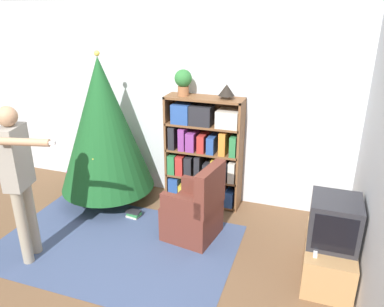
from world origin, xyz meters
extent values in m
plane|color=brown|center=(0.00, 0.00, 0.00)|extent=(14.00, 14.00, 0.00)
cube|color=silver|center=(0.00, 1.93, 1.30)|extent=(8.00, 0.10, 2.60)
cube|color=#3D4C70|center=(-0.39, 0.40, 0.00)|extent=(2.66, 1.72, 0.01)
cube|color=brown|center=(-0.25, 1.70, 0.73)|extent=(0.03, 0.33, 1.47)
cube|color=brown|center=(0.72, 1.70, 0.73)|extent=(0.03, 0.33, 1.47)
cube|color=brown|center=(0.23, 1.70, 1.45)|extent=(1.00, 0.33, 0.03)
cube|color=brown|center=(0.23, 1.86, 0.73)|extent=(1.00, 0.01, 1.47)
cube|color=brown|center=(0.23, 1.70, 0.03)|extent=(0.97, 0.33, 0.03)
cube|color=#284C93|center=(-0.16, 1.65, 0.19)|extent=(0.14, 0.23, 0.29)
cube|color=gold|center=(-0.02, 1.68, 0.15)|extent=(0.13, 0.28, 0.20)
cube|color=#2D7A42|center=(0.17, 1.68, 0.17)|extent=(0.14, 0.29, 0.25)
cube|color=#843889|center=(0.30, 1.69, 0.19)|extent=(0.11, 0.31, 0.29)
cube|color=#284C93|center=(0.46, 1.69, 0.18)|extent=(0.14, 0.31, 0.27)
cube|color=#284C93|center=(0.62, 1.68, 0.15)|extent=(0.11, 0.29, 0.21)
cube|color=brown|center=(0.23, 1.70, 0.39)|extent=(0.97, 0.33, 0.03)
cube|color=#2D7A42|center=(-0.18, 1.67, 0.54)|extent=(0.10, 0.27, 0.26)
cube|color=#B22D28|center=(-0.06, 1.68, 0.54)|extent=(0.10, 0.28, 0.26)
cube|color=#232328|center=(0.06, 1.67, 0.54)|extent=(0.10, 0.26, 0.27)
cube|color=#232328|center=(0.19, 1.68, 0.55)|extent=(0.08, 0.28, 0.29)
cube|color=#232328|center=(0.30, 1.66, 0.51)|extent=(0.08, 0.25, 0.21)
cube|color=gold|center=(0.42, 1.68, 0.54)|extent=(0.09, 0.29, 0.27)
cube|color=#232328|center=(0.54, 1.69, 0.52)|extent=(0.10, 0.31, 0.23)
cube|color=beige|center=(0.65, 1.68, 0.54)|extent=(0.09, 0.28, 0.27)
cube|color=brown|center=(0.23, 1.70, 0.75)|extent=(0.97, 0.33, 0.03)
cube|color=#232328|center=(-0.17, 1.69, 0.92)|extent=(0.09, 0.31, 0.30)
cube|color=#843889|center=(-0.03, 1.66, 0.91)|extent=(0.08, 0.25, 0.30)
cube|color=#843889|center=(0.09, 1.68, 0.89)|extent=(0.12, 0.29, 0.25)
cube|color=#B22D28|center=(0.23, 1.67, 0.88)|extent=(0.09, 0.26, 0.23)
cube|color=#284C93|center=(0.36, 1.68, 0.87)|extent=(0.10, 0.28, 0.22)
cube|color=orange|center=(0.51, 1.66, 0.91)|extent=(0.09, 0.25, 0.30)
cube|color=#2D7A42|center=(0.65, 1.68, 0.89)|extent=(0.08, 0.28, 0.26)
cube|color=brown|center=(0.23, 1.70, 1.11)|extent=(0.97, 0.33, 0.03)
cube|color=#284C93|center=(-0.05, 1.67, 1.25)|extent=(0.23, 0.27, 0.25)
cube|color=#232328|center=(0.21, 1.65, 1.25)|extent=(0.28, 0.23, 0.25)
cube|color=beige|center=(0.56, 1.68, 1.23)|extent=(0.28, 0.29, 0.21)
cube|color=tan|center=(1.87, 0.63, 0.20)|extent=(0.46, 0.84, 0.41)
cube|color=#28282D|center=(1.87, 0.63, 0.64)|extent=(0.45, 0.47, 0.46)
cube|color=black|center=(1.87, 0.39, 0.64)|extent=(0.37, 0.01, 0.36)
cube|color=white|center=(1.73, 0.38, 0.42)|extent=(0.04, 0.12, 0.02)
cylinder|color=#4C3323|center=(-1.01, 1.31, 0.05)|extent=(0.36, 0.36, 0.10)
cylinder|color=brown|center=(-1.01, 1.31, 0.16)|extent=(0.08, 0.08, 0.12)
cone|color=#195123|center=(-1.01, 1.31, 1.09)|extent=(1.24, 1.24, 1.75)
sphere|color=#B74C93|center=(-0.95, 1.42, 1.61)|extent=(0.04, 0.04, 0.04)
sphere|color=#B74C93|center=(-1.05, 1.40, 1.68)|extent=(0.06, 0.06, 0.06)
sphere|color=gold|center=(-0.94, 0.92, 0.78)|extent=(0.04, 0.04, 0.04)
sphere|color=gold|center=(-0.89, 1.73, 0.67)|extent=(0.05, 0.05, 0.05)
sphere|color=#B74C93|center=(-1.42, 1.03, 0.49)|extent=(0.06, 0.06, 0.06)
sphere|color=#335BB2|center=(-1.20, 1.45, 1.29)|extent=(0.06, 0.06, 0.06)
sphere|color=#E5CC4C|center=(-1.01, 1.31, 2.00)|extent=(0.07, 0.07, 0.07)
cube|color=brown|center=(0.35, 0.87, 0.21)|extent=(0.64, 0.64, 0.42)
cube|color=brown|center=(0.58, 0.83, 0.67)|extent=(0.21, 0.57, 0.50)
cube|color=brown|center=(0.39, 1.10, 0.52)|extent=(0.51, 0.16, 0.20)
cube|color=brown|center=(0.32, 0.63, 0.52)|extent=(0.51, 0.16, 0.20)
cylinder|color=#9E937F|center=(-1.16, 0.01, 0.42)|extent=(0.11, 0.11, 0.85)
cylinder|color=#9E937F|center=(-1.12, -0.16, 0.42)|extent=(0.11, 0.11, 0.85)
cube|color=gray|center=(-1.14, -0.08, 1.16)|extent=(0.25, 0.35, 0.63)
cylinder|color=tan|center=(-1.19, 0.12, 1.13)|extent=(0.07, 0.07, 0.51)
cylinder|color=tan|center=(-0.86, -0.22, 1.40)|extent=(0.48, 0.18, 0.07)
cube|color=white|center=(-0.63, -0.16, 1.40)|extent=(0.12, 0.06, 0.03)
sphere|color=tan|center=(-1.14, -0.08, 1.58)|extent=(0.19, 0.19, 0.19)
cylinder|color=#935B38|center=(-0.05, 1.70, 1.53)|extent=(0.14, 0.14, 0.12)
sphere|color=#2D7033|center=(-0.05, 1.70, 1.69)|extent=(0.22, 0.22, 0.22)
cylinder|color=#473828|center=(0.51, 1.70, 1.49)|extent=(0.12, 0.12, 0.04)
cone|color=black|center=(0.51, 1.70, 1.58)|extent=(0.20, 0.20, 0.14)
cube|color=beige|center=(-0.49, 1.01, 0.01)|extent=(0.18, 0.15, 0.03)
cube|color=#2D7A42|center=(-0.48, 1.01, 0.04)|extent=(0.18, 0.14, 0.03)
cube|color=#232328|center=(-0.49, 1.02, 0.07)|extent=(0.18, 0.11, 0.02)
camera|label=1|loc=(1.58, -2.69, 2.54)|focal=35.00mm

